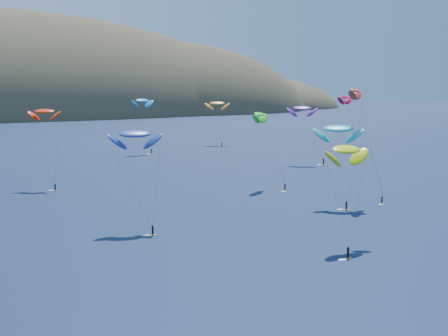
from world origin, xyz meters
TOP-DOWN VIEW (x-y plane):
  - island at (39.40, 562.36)m, footprint 730.00×300.00m
  - kitesurfer_1 at (-33.71, 130.41)m, footprint 8.49×11.45m
  - kitesurfer_2 at (-6.01, 49.39)m, footprint 11.18×10.52m
  - kitesurfer_3 at (12.63, 103.37)m, footprint 7.87×12.66m
  - kitesurfer_4 at (17.62, 191.51)m, footprint 9.73×8.48m
  - kitesurfer_5 at (13.83, 75.01)m, footprint 10.52×10.80m
  - kitesurfer_6 at (50.45, 136.44)m, footprint 9.93×11.85m
  - kitesurfer_8 at (95.52, 168.52)m, footprint 10.88×8.45m
  - kitesurfer_9 at (19.33, 76.30)m, footprint 7.89×9.20m
  - kitesurfer_10 at (-30.97, 76.84)m, footprint 9.83×11.39m
  - kitesurfer_11 at (58.44, 207.29)m, footprint 10.78×13.82m

SIDE VIEW (x-z plane):
  - island at x=39.40m, z-range -115.74..94.26m
  - kitesurfer_2 at x=-6.01m, z-range 6.35..23.97m
  - kitesurfer_5 at x=13.83m, z-range 6.76..25.85m
  - kitesurfer_10 at x=-30.97m, z-range 7.12..26.45m
  - kitesurfer_11 at x=58.44m, z-range 7.50..28.09m
  - kitesurfer_6 at x=50.45m, z-range 7.69..28.34m
  - kitesurfer_3 at x=12.63m, z-range 8.04..28.30m
  - kitesurfer_1 at x=-33.71m, z-range 8.34..29.44m
  - kitesurfer_4 at x=17.62m, z-range 8.60..30.91m
  - kitesurfer_8 at x=95.52m, z-range 8.93..32.36m
  - kitesurfer_9 at x=19.33m, z-range 11.10..37.22m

